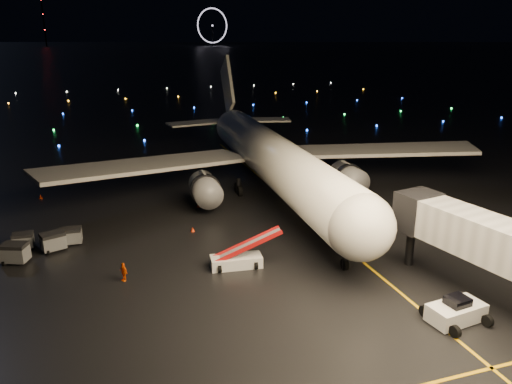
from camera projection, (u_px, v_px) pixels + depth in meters
ground at (103, 64)px, 306.32m from camera, size 2000.00×2000.00×0.00m
lane_centre at (315, 222)px, 52.09m from camera, size 0.25×80.00×0.02m
airliner at (266, 128)px, 61.13m from camera, size 57.10×54.52×15.46m
pushback_tug at (456, 309)px, 34.01m from camera, size 4.09×2.49×1.84m
belt_loader at (236, 250)px, 41.80m from camera, size 6.47×2.40×3.06m
crew_c at (124, 272)px, 39.65m from camera, size 0.80×0.97×1.56m
safety_cone_0 at (272, 229)px, 49.63m from camera, size 0.47×0.47×0.46m
safety_cone_1 at (198, 205)px, 56.52m from camera, size 0.45×0.45×0.51m
safety_cone_2 at (193, 229)px, 49.64m from camera, size 0.41×0.41×0.46m
safety_cone_3 at (41, 196)px, 59.44m from camera, size 0.48×0.48×0.54m
ferris_wheel at (212, 27)px, 728.78m from camera, size 49.33×16.80×52.00m
radio_mast at (44, 22)px, 676.69m from camera, size 1.80×1.80×64.00m
taxiway_lights at (128, 107)px, 130.78m from camera, size 164.00×92.00×0.36m
baggage_cart_0 at (23, 241)px, 45.56m from camera, size 1.81×1.29×1.51m
baggage_cart_1 at (71, 236)px, 46.56m from camera, size 1.93×1.41×1.58m
baggage_cart_2 at (53, 242)px, 45.14m from camera, size 2.38×2.01×1.72m
baggage_cart_3 at (15, 253)px, 42.73m from camera, size 2.47×2.11×1.78m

